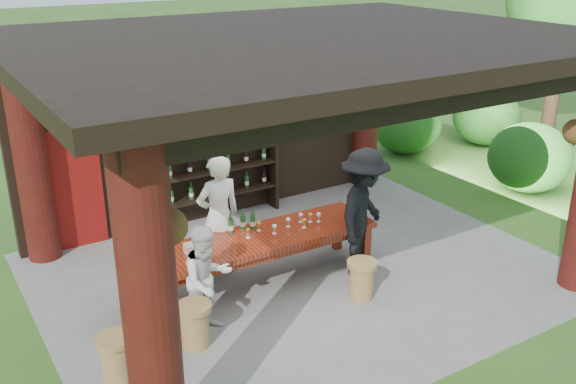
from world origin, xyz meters
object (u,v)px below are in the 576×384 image
stool_near_right (361,278)px  guest_man (363,213)px  napkin_basket (195,248)px  tasting_table (254,245)px  host (219,216)px  guest_woman (207,280)px  stool_near_left (195,324)px  wine_shelf (209,159)px  stool_far_left (116,357)px

stool_near_right → guest_man: (0.44, 0.57, 0.67)m
stool_near_right → napkin_basket: bearing=151.3°
tasting_table → host: size_ratio=1.98×
napkin_basket → guest_woman: bearing=-102.4°
stool_near_right → stool_near_left: bearing=176.1°
wine_shelf → host: size_ratio=1.39×
stool_far_left → host: bearing=37.9°
guest_man → host: bearing=113.4°
guest_woman → guest_man: bearing=-2.8°
wine_shelf → tasting_table: 2.52m
guest_man → napkin_basket: 2.48m
guest_woman → guest_man: guest_man is taller
stool_near_right → host: size_ratio=0.30×
wine_shelf → stool_near_left: size_ratio=4.48×
stool_near_left → guest_woman: size_ratio=0.40×
stool_far_left → guest_woman: bearing=14.9°
wine_shelf → guest_man: wine_shelf is taller
tasting_table → stool_far_left: tasting_table is taller
tasting_table → guest_woman: guest_woman is taller
stool_near_left → stool_far_left: (-1.02, -0.14, -0.01)m
wine_shelf → tasting_table: size_ratio=0.70×
wine_shelf → napkin_basket: bearing=-119.5°
wine_shelf → guest_woman: bearing=-115.9°
wine_shelf → host: 1.98m
host → stool_near_right: bearing=128.3°
host → guest_woman: bearing=57.7°
stool_near_left → stool_far_left: 1.03m
guest_woman → napkin_basket: 0.73m
stool_near_right → host: (-1.33, 1.66, 0.63)m
tasting_table → napkin_basket: size_ratio=14.05×
stool_near_right → stool_far_left: (-3.44, 0.03, 0.00)m
host → guest_man: size_ratio=0.95×
host → tasting_table: bearing=112.2°
guest_woman → napkin_basket: bearing=70.6°
stool_far_left → guest_man: bearing=7.9°
guest_man → napkin_basket: size_ratio=7.42×
wine_shelf → guest_man: bearing=-70.2°
stool_far_left → guest_man: (3.88, 0.54, 0.67)m
stool_near_right → guest_woman: guest_woman is taller
tasting_table → guest_woman: size_ratio=2.54×
stool_near_right → guest_man: size_ratio=0.29×
stool_near_right → guest_woman: bearing=170.0°
wine_shelf → stool_near_left: (-1.80, -3.33, -0.83)m
host → guest_woman: size_ratio=1.28×
wine_shelf → guest_man: size_ratio=1.33×
stool_near_right → guest_woman: 2.21m
stool_near_right → napkin_basket: 2.32m
wine_shelf → stool_near_right: wine_shelf is taller
napkin_basket → wine_shelf: bearing=60.5°
wine_shelf → stool_near_left: 3.88m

